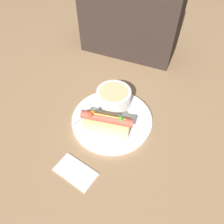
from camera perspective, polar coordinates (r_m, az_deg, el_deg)
ground_plane at (r=0.73m, az=-0.00°, el=-2.34°), size 4.00×4.00×0.00m
dinner_plate at (r=0.72m, az=-0.00°, el=-1.99°), size 0.26×0.26×0.01m
hot_dog at (r=0.67m, az=-0.97°, el=-2.76°), size 0.16×0.08×0.06m
soup_bowl at (r=0.74m, az=0.46°, el=4.12°), size 0.12×0.12×0.05m
spoon at (r=0.75m, az=-1.74°, el=1.96°), size 0.10×0.17×0.01m
napkin at (r=0.64m, az=-9.52°, el=-15.10°), size 0.13×0.09×0.01m
seated_diner at (r=0.95m, az=5.09°, el=25.20°), size 0.39×0.18×0.45m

